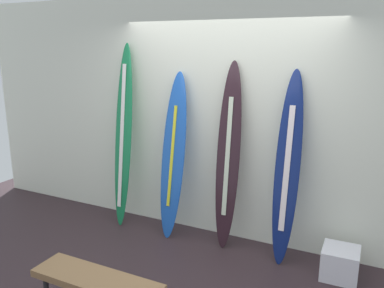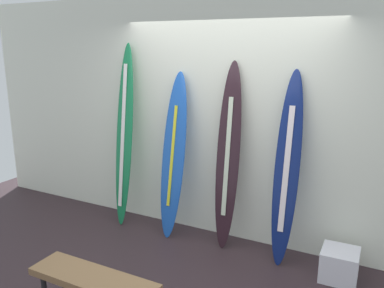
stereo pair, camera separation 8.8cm
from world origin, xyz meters
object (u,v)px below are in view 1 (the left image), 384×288
at_px(surfboard_cobalt, 173,156).
at_px(bench, 97,283).
at_px(surfboard_charcoal, 228,158).
at_px(surfboard_navy, 287,169).
at_px(display_block_left, 340,263).
at_px(surfboard_emerald, 123,138).

bearing_deg(surfboard_cobalt, bench, -82.04).
bearing_deg(bench, surfboard_cobalt, 97.96).
height_order(surfboard_charcoal, bench, surfboard_charcoal).
xyz_separation_m(surfboard_navy, display_block_left, (0.60, -0.13, -0.85)).
height_order(surfboard_emerald, surfboard_charcoal, surfboard_emerald).
xyz_separation_m(display_block_left, bench, (-1.69, -1.60, 0.22)).
height_order(surfboard_emerald, surfboard_cobalt, surfboard_emerald).
xyz_separation_m(surfboard_emerald, surfboard_navy, (2.04, 0.00, -0.12)).
bearing_deg(surfboard_charcoal, surfboard_emerald, -178.63).
distance_m(surfboard_emerald, display_block_left, 2.81).
xyz_separation_m(surfboard_cobalt, surfboard_navy, (1.33, 0.01, 0.03)).
height_order(surfboard_emerald, display_block_left, surfboard_emerald).
distance_m(surfboard_charcoal, display_block_left, 1.54).
distance_m(display_block_left, bench, 2.33).
bearing_deg(bench, surfboard_navy, 57.82).
height_order(surfboard_charcoal, surfboard_navy, surfboard_charcoal).
xyz_separation_m(surfboard_cobalt, bench, (0.24, -1.72, -0.60)).
relative_size(surfboard_cobalt, surfboard_charcoal, 0.94).
relative_size(display_block_left, bench, 0.32).
bearing_deg(surfboard_charcoal, surfboard_cobalt, -176.25).
height_order(surfboard_cobalt, surfboard_navy, surfboard_navy).
distance_m(surfboard_emerald, surfboard_navy, 2.04).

